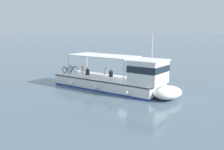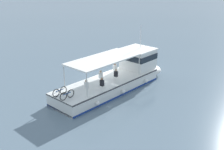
% 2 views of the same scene
% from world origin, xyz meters
% --- Properties ---
extents(ground_plane, '(400.00, 400.00, 0.00)m').
position_xyz_m(ground_plane, '(0.00, 0.00, 0.00)').
color(ground_plane, slate).
extents(ferry_main, '(10.39, 11.83, 5.32)m').
position_xyz_m(ferry_main, '(-1.27, 1.16, 1.02)').
color(ferry_main, white).
rests_on(ferry_main, ground).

